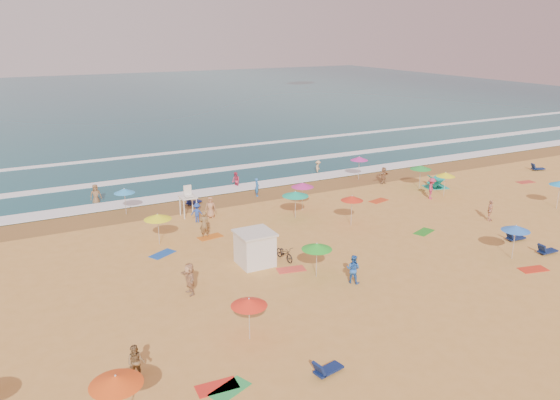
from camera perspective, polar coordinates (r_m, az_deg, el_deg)
name	(u,v)px	position (r m, az deg, el deg)	size (l,w,h in m)	color
ground	(305,248)	(36.27, 2.62, -5.07)	(220.00, 220.00, 0.00)	gold
ocean	(91,103)	(115.00, -19.18, 9.60)	(220.00, 140.00, 0.18)	#0C4756
wet_sand	(232,198)	(46.84, -5.06, 0.16)	(220.00, 220.00, 0.00)	olive
surf_foam	(197,174)	(54.77, -8.64, 2.69)	(200.00, 18.70, 0.05)	white
cabana	(255,249)	(33.58, -2.64, -5.13)	(2.00, 2.00, 2.00)	silver
cabana_roof	(255,233)	(33.18, -2.67, -3.44)	(2.20, 2.20, 0.12)	silver
bicycle	(285,253)	(34.32, 0.47, -5.57)	(0.61, 1.75, 0.92)	black
lifeguard_stand	(188,203)	(42.57, -9.57, -0.34)	(1.20, 1.20, 2.10)	white
beach_umbrellas	(311,214)	(36.56, 3.24, -1.42)	(57.34, 26.25, 0.78)	#16B589
loungers	(408,245)	(37.26, 13.20, -4.63)	(56.61, 25.72, 0.34)	#0E184A
towels	(372,252)	(36.08, 9.57, -5.41)	(38.99, 18.91, 0.03)	red
popup_tents	(504,191)	(50.61, 22.37, 0.90)	(8.13, 12.13, 1.20)	#F83794
beachgoers	(272,217)	(39.73, -0.79, -1.77)	(36.64, 26.50, 2.14)	blue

